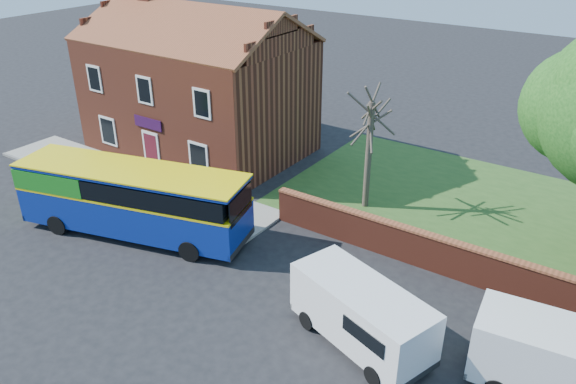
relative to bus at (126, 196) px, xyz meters
The scene contains 10 objects.
ground 4.08m from the bus, 37.12° to the right, with size 120.00×120.00×0.00m, color black.
pavement 5.67m from the bus, 139.05° to the left, with size 18.00×3.50×0.12m, color gray.
kerb 4.77m from the bus, 156.33° to the left, with size 18.00×0.15×0.14m, color slate.
grass_strip 19.32m from the bus, 34.11° to the left, with size 26.00×12.00×0.04m, color #426B28.
shop_building 10.28m from the bus, 113.82° to the left, with size 12.30×8.13×10.50m.
boundary_wall 16.66m from the bus, 16.73° to the left, with size 22.00×0.38×1.60m.
bus is the anchor object (origin of this frame).
van_near 11.99m from the bus, ahead, with size 5.45×3.54×2.23m.
van_far 18.01m from the bus, ahead, with size 5.49×2.69×2.32m.
bare_tree 11.21m from the bus, 46.92° to the left, with size 2.18×2.59×5.81m.
Camera 1 is at (15.26, -11.85, 13.05)m, focal length 35.00 mm.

